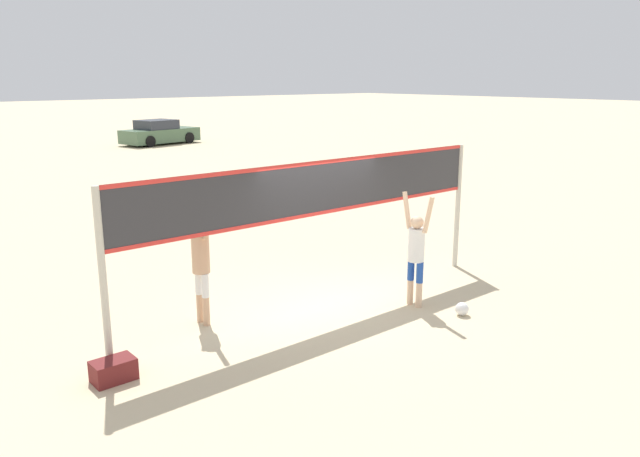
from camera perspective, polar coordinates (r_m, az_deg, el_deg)
ground_plane at (r=10.85m, az=0.00°, el=-7.18°), size 200.00×200.00×0.00m
volleyball_net at (r=10.33m, az=0.00°, el=2.67°), size 7.53×0.10×2.54m
player_spiker at (r=10.72m, az=8.79°, el=-1.80°), size 0.28×0.68×1.98m
player_blocker at (r=9.97m, az=-10.86°, el=-2.58°), size 0.28×0.70×2.12m
volleyball at (r=10.71m, az=12.86°, el=-7.18°), size 0.22×0.22×0.22m
gear_bag at (r=8.76m, az=-18.36°, el=-12.20°), size 0.54×0.35×0.29m
parked_car_far at (r=38.01m, az=-14.47°, el=8.44°), size 4.76×2.67×1.42m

